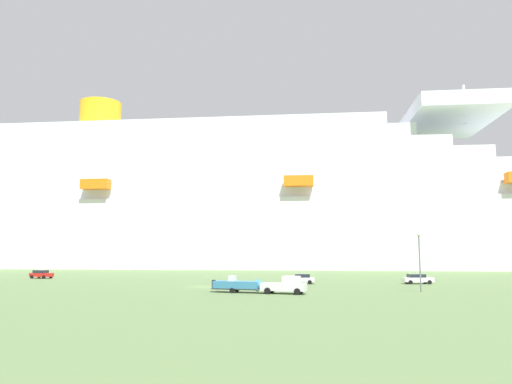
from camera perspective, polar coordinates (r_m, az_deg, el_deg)
The scene contains 8 objects.
ground_plane at distance 102.60m, azimuth -2.27°, elevation -9.87°, with size 600.00×600.00×0.00m, color #567042.
cruise_ship at distance 153.10m, azimuth -5.63°, elevation -1.98°, with size 292.81×44.93×61.22m.
pickup_truck at distance 61.26m, azimuth 3.49°, elevation -10.93°, with size 5.85×3.00×2.20m.
small_boat_on_trailer at distance 62.90m, azimuth -1.73°, elevation -10.91°, with size 8.26×2.86×2.15m.
street_lamp at distance 67.65m, azimuth 18.71°, elevation -6.77°, with size 0.56×0.56×7.79m.
parked_car_white_van at distance 83.20m, azimuth 18.50°, elevation -9.66°, with size 4.87×2.69×1.58m.
parked_car_red_hatchback at distance 102.72m, azimuth -23.99°, elevation -8.83°, with size 4.54×2.71×1.58m.
parked_car_silver_sedan at distance 79.58m, azimuth 5.41°, elevation -10.12°, with size 4.24×2.19×1.58m.
Camera 1 is at (17.73, -70.92, 5.42)m, focal length 33.93 mm.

